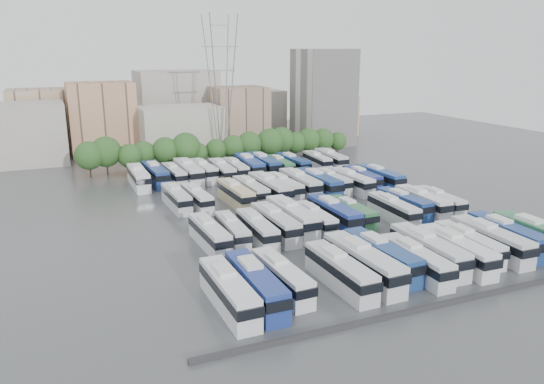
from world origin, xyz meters
name	(u,v)px	position (x,y,z in m)	size (l,w,h in m)	color
ground	(307,217)	(0.00, 0.00, 0.00)	(220.00, 220.00, 0.00)	#424447
parapet	(448,303)	(0.00, -33.00, 0.25)	(56.00, 0.50, 0.50)	#2D2D30
tree_line	(219,147)	(-1.34, 42.10, 4.47)	(65.03, 7.98, 8.29)	black
city_buildings	(164,118)	(-7.46, 71.86, 7.87)	(102.00, 35.00, 20.00)	#9E998E
apartment_tower	(323,98)	(34.00, 58.00, 13.00)	(14.00, 14.00, 26.00)	silver
electricity_pylon	(221,81)	(2.00, 50.00, 18.66)	(9.00, 6.91, 33.83)	slate
bus_r0_s0	(229,291)	(-21.52, -24.67, 1.95)	(2.86, 12.69, 3.97)	white
bus_r0_s1	(255,284)	(-18.39, -24.25, 2.00)	(2.95, 13.01, 4.07)	navy
bus_r0_s2	(281,276)	(-14.86, -23.13, 1.79)	(2.98, 11.72, 3.65)	silver
bus_r0_s4	(340,271)	(-8.25, -24.58, 1.92)	(2.88, 12.49, 3.91)	silver
bus_r0_s5	(363,263)	(-4.81, -23.94, 2.09)	(3.31, 13.66, 4.26)	silver
bus_r0_s6	(381,256)	(-1.50, -22.79, 1.99)	(3.35, 13.01, 4.05)	navy
bus_r0_s7	(416,260)	(1.66, -25.28, 1.84)	(2.99, 12.03, 3.75)	silver
bus_r0_s8	(428,250)	(4.91, -23.60, 2.01)	(3.18, 13.10, 4.09)	silver
bus_r0_s9	(456,250)	(8.21, -24.79, 1.93)	(3.26, 12.64, 3.93)	white
bus_r0_s10	(468,244)	(11.60, -23.27, 1.78)	(3.11, 11.67, 3.62)	silver
bus_r0_s11	(491,240)	(14.84, -23.81, 1.97)	(3.12, 12.89, 4.02)	silver
bus_r0_s12	(507,235)	(18.21, -23.21, 1.97)	(3.31, 12.86, 4.00)	navy
bus_r0_s13	(538,236)	(21.48, -25.39, 2.09)	(3.04, 13.60, 4.26)	#317349
bus_r1_s1	(210,234)	(-18.25, -6.82, 1.81)	(2.96, 11.83, 3.69)	silver
bus_r1_s2	(232,230)	(-14.80, -6.12, 1.68)	(2.81, 10.97, 3.41)	silver
bus_r1_s3	(257,229)	(-11.50, -7.24, 1.80)	(2.87, 11.77, 3.67)	silver
bus_r1_s4	(275,223)	(-8.27, -6.23, 1.93)	(2.89, 12.58, 3.94)	silver
bus_r1_s5	(292,217)	(-5.01, -4.91, 2.06)	(3.05, 13.41, 4.20)	silver
bus_r1_s6	(315,219)	(-1.84, -6.08, 1.70)	(2.64, 11.07, 3.46)	silver
bus_r1_s7	(334,213)	(1.64, -5.67, 1.97)	(2.85, 12.81, 4.02)	navy
bus_r1_s8	(352,212)	(4.83, -5.58, 1.74)	(2.60, 11.32, 3.54)	#2D6A3E
bus_r1_s10	(393,209)	(11.66, -6.83, 1.80)	(2.95, 11.75, 3.66)	silver
bus_r1_s11	(404,203)	(15.08, -4.94, 1.81)	(2.97, 11.84, 3.69)	navy
bus_r1_s12	(422,202)	(18.28, -5.54, 1.88)	(3.05, 12.31, 3.84)	silver
bus_r1_s13	(439,201)	(21.53, -5.87, 1.72)	(2.90, 11.24, 3.50)	silver
bus_r2_s1	(176,198)	(-18.19, 12.94, 1.79)	(2.86, 11.66, 3.64)	silver
bus_r2_s2	(197,198)	(-14.99, 11.68, 1.73)	(3.00, 11.33, 3.52)	silver
bus_r2_s4	(235,194)	(-8.34, 10.93, 1.90)	(3.06, 12.42, 3.87)	#CCBE8C
bus_r2_s5	(251,190)	(-4.99, 12.26, 1.85)	(2.84, 12.08, 3.78)	silver
bus_r2_s6	(270,188)	(-1.68, 11.45, 2.11)	(3.29, 13.73, 4.29)	silver
bus_r2_s7	(283,186)	(1.46, 12.60, 1.86)	(3.09, 12.15, 3.78)	silver
bus_r2_s8	(300,183)	(4.91, 12.78, 2.04)	(2.98, 13.28, 4.16)	silver
bus_r2_s9	(318,183)	(8.11, 11.51, 2.08)	(3.30, 13.59, 4.24)	navy
bus_r2_s10	(331,181)	(11.56, 12.86, 1.79)	(2.83, 11.71, 3.66)	silver
bus_r2_s11	(351,181)	(14.75, 10.94, 1.91)	(3.21, 12.52, 3.90)	silver
bus_r2_s12	(362,178)	(18.30, 12.68, 1.79)	(2.87, 11.66, 3.64)	navy
bus_r2_s13	(380,177)	(21.50, 11.32, 1.95)	(3.28, 12.74, 3.96)	navy
bus_r3_s0	(139,177)	(-21.67, 29.90, 1.96)	(2.85, 12.72, 3.98)	white
bus_r3_s1	(155,174)	(-18.20, 31.04, 1.99)	(3.39, 13.02, 4.05)	navy
bus_r3_s2	(174,174)	(-14.62, 30.11, 1.78)	(2.94, 11.64, 3.62)	silver
bus_r3_s3	(188,172)	(-11.73, 30.02, 2.09)	(3.25, 13.65, 4.26)	silver
bus_r3_s4	(203,170)	(-8.38, 30.94, 1.87)	(3.24, 12.27, 3.82)	silver
bus_r3_s5	(222,171)	(-5.06, 28.65, 1.94)	(3.26, 12.71, 3.96)	silver
bus_r3_s6	(236,169)	(-1.62, 30.00, 1.79)	(2.79, 11.68, 3.65)	silver
bus_r3_s7	(249,166)	(1.55, 30.40, 2.07)	(3.56, 13.59, 4.23)	navy
bus_r3_s8	(263,164)	(4.85, 30.60, 2.07)	(3.14, 13.50, 4.22)	navy
bus_r3_s9	(280,165)	(8.29, 29.49, 1.77)	(2.88, 11.55, 3.60)	#2E6C42
bus_r3_s10	(292,163)	(11.44, 29.82, 1.88)	(3.29, 12.30, 3.82)	navy
bus_r3_s12	(317,161)	(18.14, 31.01, 1.72)	(3.00, 11.28, 3.50)	silver
bus_r3_s13	(331,159)	(21.40, 30.67, 1.90)	(3.17, 12.45, 3.88)	silver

